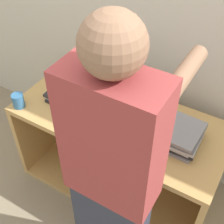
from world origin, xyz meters
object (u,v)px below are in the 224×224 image
laptop_open (124,106)px  laptop_stack_left (75,96)px  laptop_stack_right (173,132)px  mug (18,101)px  person (113,183)px

laptop_open → laptop_stack_left: bearing=-171.4°
laptop_stack_right → mug: size_ratio=3.62×
laptop_open → laptop_stack_left: (-0.34, -0.05, -0.02)m
laptop_stack_left → laptop_open: bearing=8.6°
laptop_open → mug: 0.68m
laptop_stack_right → mug: bearing=-165.9°
person → laptop_stack_left: bearing=138.9°
laptop_stack_left → mug: size_ratio=3.49×
laptop_stack_left → person: 0.82m
person → mug: bearing=161.8°
mug → person: bearing=-18.2°
mug → laptop_open: bearing=25.8°
laptop_open → person: size_ratio=0.20×
laptop_open → mug: bearing=-154.2°
laptop_stack_left → laptop_stack_right: size_ratio=0.97×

